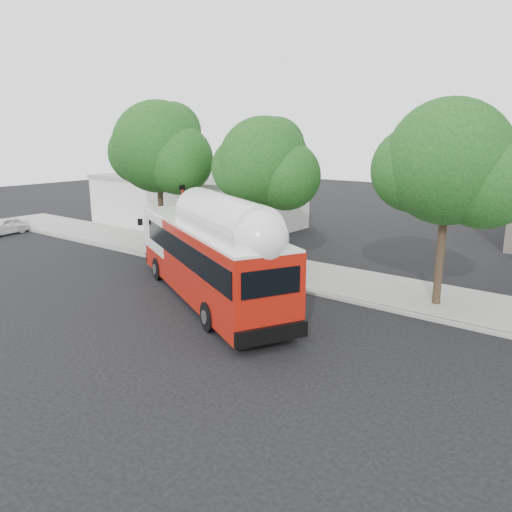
% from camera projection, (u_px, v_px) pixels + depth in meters
% --- Properties ---
extents(ground, '(120.00, 120.00, 0.00)m').
position_uv_depth(ground, '(204.00, 300.00, 23.64)').
color(ground, black).
rests_on(ground, ground).
extents(sidewalk, '(60.00, 5.00, 0.15)m').
position_uv_depth(sidewalk, '(282.00, 269.00, 28.61)').
color(sidewalk, gray).
rests_on(sidewalk, ground).
extents(curb_strip, '(60.00, 0.30, 0.15)m').
position_uv_depth(curb_strip, '(254.00, 280.00, 26.61)').
color(curb_strip, gray).
rests_on(curb_strip, ground).
extents(red_curb_segment, '(10.00, 0.32, 0.16)m').
position_uv_depth(red_curb_segment, '(213.00, 270.00, 28.40)').
color(red_curb_segment, '#9D1113').
rests_on(red_curb_segment, ground).
extents(street_tree_left, '(6.67, 5.80, 9.74)m').
position_uv_depth(street_tree_left, '(164.00, 151.00, 31.41)').
color(street_tree_left, '#2D2116').
rests_on(street_tree_left, ground).
extents(street_tree_mid, '(5.75, 5.00, 8.62)m').
position_uv_depth(street_tree_mid, '(270.00, 166.00, 27.23)').
color(street_tree_mid, '#2D2116').
rests_on(street_tree_mid, ground).
extents(street_tree_right, '(6.21, 5.40, 9.18)m').
position_uv_depth(street_tree_right, '(459.00, 168.00, 21.03)').
color(street_tree_right, '#2D2116').
rests_on(street_tree_right, ground).
extents(low_commercial_bldg, '(16.20, 10.20, 4.25)m').
position_uv_depth(low_commercial_bldg, '(198.00, 201.00, 42.20)').
color(low_commercial_bldg, silver).
rests_on(low_commercial_bldg, ground).
extents(transit_bus, '(13.64, 8.54, 4.16)m').
position_uv_depth(transit_bus, '(208.00, 260.00, 23.15)').
color(transit_bus, '#A9160B').
rests_on(transit_bus, ground).
extents(parked_car, '(4.07, 2.18, 1.32)m').
position_uv_depth(parked_car, '(4.00, 226.00, 38.73)').
color(parked_car, silver).
rests_on(parked_car, ground).
extents(signal_pole, '(0.13, 0.44, 4.69)m').
position_uv_depth(signal_pole, '(183.00, 223.00, 30.06)').
color(signal_pole, '#B61313').
rests_on(signal_pole, ground).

